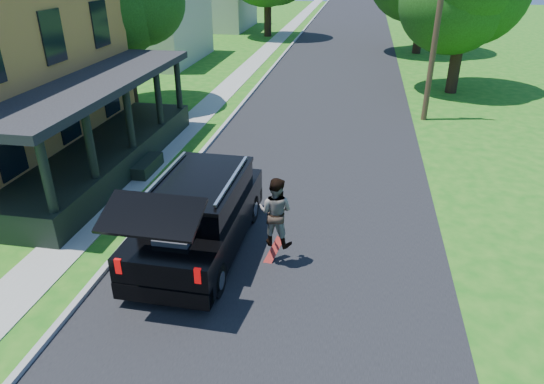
# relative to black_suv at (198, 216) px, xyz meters

# --- Properties ---
(ground) EXTENTS (140.00, 140.00, 0.00)m
(ground) POSITION_rel_black_suv_xyz_m (2.10, -1.71, -0.97)
(ground) COLOR #166113
(ground) RESTS_ON ground
(street) EXTENTS (8.00, 120.00, 0.02)m
(street) POSITION_rel_black_suv_xyz_m (2.10, 18.29, -0.97)
(street) COLOR black
(street) RESTS_ON ground
(curb) EXTENTS (0.15, 120.00, 0.12)m
(curb) POSITION_rel_black_suv_xyz_m (-1.95, 18.29, -0.97)
(curb) COLOR gray
(curb) RESTS_ON ground
(sidewalk) EXTENTS (1.30, 120.00, 0.03)m
(sidewalk) POSITION_rel_black_suv_xyz_m (-3.50, 18.29, -0.97)
(sidewalk) COLOR gray
(sidewalk) RESTS_ON ground
(front_walk) EXTENTS (6.50, 1.20, 0.03)m
(front_walk) POSITION_rel_black_suv_xyz_m (-7.40, 4.29, -0.97)
(front_walk) COLOR gray
(front_walk) RESTS_ON ground
(black_suv) EXTENTS (2.18, 5.50, 2.55)m
(black_suv) POSITION_rel_black_suv_xyz_m (0.00, 0.00, 0.00)
(black_suv) COLOR black
(black_suv) RESTS_ON ground
(skateboarder) EXTENTS (0.93, 0.78, 1.70)m
(skateboarder) POSITION_rel_black_suv_xyz_m (1.95, -0.21, 0.42)
(skateboarder) COLOR black
(skateboarder) RESTS_ON ground
(skateboard) EXTENTS (0.46, 0.44, 0.64)m
(skateboard) POSITION_rel_black_suv_xyz_m (1.90, -0.15, -0.73)
(skateboard) COLOR #A3150E
(skateboard) RESTS_ON ground
(utility_pole_near) EXTENTS (1.53, 0.26, 7.86)m
(utility_pole_near) POSITION_rel_black_suv_xyz_m (6.60, 11.95, 3.09)
(utility_pole_near) COLOR #483121
(utility_pole_near) RESTS_ON ground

